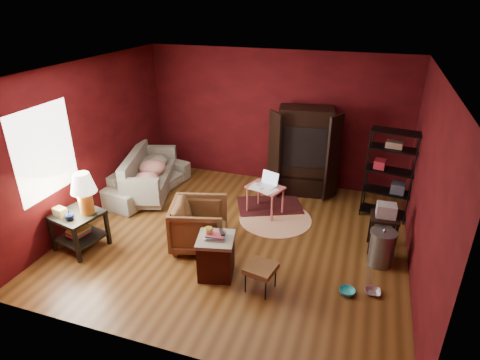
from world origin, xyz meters
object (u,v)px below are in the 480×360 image
(tv_armoire, at_px, (304,150))
(sofa, at_px, (147,176))
(side_table, at_px, (81,204))
(hamper, at_px, (216,256))
(laptop_desk, at_px, (266,189))
(wire_shelving, at_px, (390,171))
(armchair, at_px, (199,223))

(tv_armoire, bearing_deg, sofa, -169.23)
(side_table, height_order, hamper, side_table)
(hamper, relative_size, tv_armoire, 0.41)
(sofa, xyz_separation_m, laptop_desk, (2.53, -0.02, 0.10))
(laptop_desk, bearing_deg, wire_shelving, 34.98)
(side_table, distance_m, wire_shelving, 5.27)
(laptop_desk, height_order, tv_armoire, tv_armoire)
(armchair, height_order, laptop_desk, armchair)
(sofa, relative_size, side_table, 1.53)
(sofa, distance_m, wire_shelving, 4.72)
(laptop_desk, height_order, wire_shelving, wire_shelving)
(armchair, relative_size, laptop_desk, 1.10)
(hamper, bearing_deg, sofa, 138.99)
(sofa, relative_size, wire_shelving, 1.21)
(hamper, relative_size, wire_shelving, 0.44)
(armchair, xyz_separation_m, wire_shelving, (2.86, 1.98, 0.48))
(laptop_desk, distance_m, tv_armoire, 1.25)
(sofa, height_order, side_table, side_table)
(sofa, height_order, wire_shelving, wire_shelving)
(laptop_desk, bearing_deg, side_table, -120.95)
(sofa, height_order, hamper, sofa)
(side_table, bearing_deg, wire_shelving, 29.50)
(armchair, height_order, side_table, side_table)
(sofa, distance_m, side_table, 2.08)
(side_table, distance_m, hamper, 2.31)
(sofa, relative_size, tv_armoire, 1.12)
(sofa, bearing_deg, laptop_desk, -80.51)
(armchair, xyz_separation_m, side_table, (-1.73, -0.61, 0.35))
(tv_armoire, bearing_deg, hamper, -110.82)
(hamper, bearing_deg, side_table, -179.80)
(hamper, bearing_deg, tv_armoire, 77.37)
(sofa, bearing_deg, wire_shelving, -73.15)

